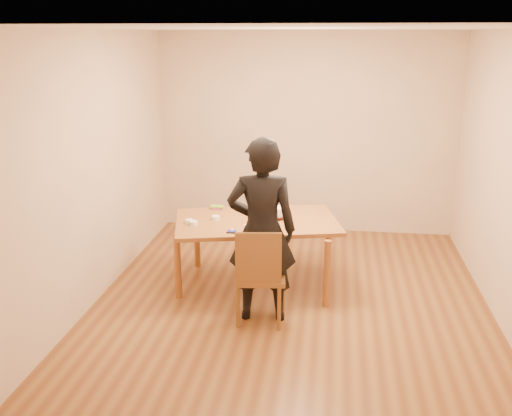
# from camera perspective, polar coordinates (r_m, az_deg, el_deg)

# --- Properties ---
(room_shell) EXTENTS (4.00, 4.50, 2.70)m
(room_shell) POSITION_cam_1_polar(r_m,az_deg,el_deg) (5.94, 4.06, 4.34)
(room_shell) COLOR brown
(room_shell) RESTS_ON ground
(dining_table) EXTENTS (1.89, 1.39, 0.04)m
(dining_table) POSITION_cam_1_polar(r_m,az_deg,el_deg) (6.08, 0.07, -1.40)
(dining_table) COLOR brown
(dining_table) RESTS_ON floor
(dining_chair) EXTENTS (0.50, 0.50, 0.04)m
(dining_chair) POSITION_cam_1_polar(r_m,az_deg,el_deg) (5.44, 0.51, -6.82)
(dining_chair) COLOR brown
(dining_chair) RESTS_ON floor
(cake_plate) EXTENTS (0.31, 0.31, 0.02)m
(cake_plate) POSITION_cam_1_polar(r_m,az_deg,el_deg) (6.17, 1.78, -0.78)
(cake_plate) COLOR red
(cake_plate) RESTS_ON dining_table
(cake) EXTENTS (0.23, 0.23, 0.07)m
(cake) POSITION_cam_1_polar(r_m,az_deg,el_deg) (6.16, 1.79, -0.35)
(cake) COLOR white
(cake) RESTS_ON cake_plate
(frosting_dome) EXTENTS (0.23, 0.23, 0.03)m
(frosting_dome) POSITION_cam_1_polar(r_m,az_deg,el_deg) (6.14, 1.79, 0.09)
(frosting_dome) COLOR white
(frosting_dome) RESTS_ON cake
(frosting_tub) EXTENTS (0.10, 0.10, 0.09)m
(frosting_tub) POSITION_cam_1_polar(r_m,az_deg,el_deg) (5.66, -0.71, -2.10)
(frosting_tub) COLOR white
(frosting_tub) RESTS_ON dining_table
(frosting_lid) EXTENTS (0.09, 0.09, 0.01)m
(frosting_lid) POSITION_cam_1_polar(r_m,az_deg,el_deg) (5.73, -2.40, -2.30)
(frosting_lid) COLOR #241AAC
(frosting_lid) RESTS_ON dining_table
(frosting_dollop) EXTENTS (0.04, 0.04, 0.02)m
(frosting_dollop) POSITION_cam_1_polar(r_m,az_deg,el_deg) (5.73, -2.41, -2.17)
(frosting_dollop) COLOR white
(frosting_dollop) RESTS_ON frosting_lid
(ramekin_green) EXTENTS (0.08, 0.08, 0.04)m
(ramekin_green) POSITION_cam_1_polar(r_m,az_deg,el_deg) (6.00, -6.69, -1.34)
(ramekin_green) COLOR white
(ramekin_green) RESTS_ON dining_table
(ramekin_yellow) EXTENTS (0.08, 0.08, 0.04)m
(ramekin_yellow) POSITION_cam_1_polar(r_m,az_deg,el_deg) (6.10, -4.05, -0.97)
(ramekin_yellow) COLOR white
(ramekin_yellow) RESTS_ON dining_table
(ramekin_multi) EXTENTS (0.09, 0.09, 0.04)m
(ramekin_multi) POSITION_cam_1_polar(r_m,az_deg,el_deg) (5.94, -6.27, -1.52)
(ramekin_multi) COLOR white
(ramekin_multi) RESTS_ON dining_table
(candy_box_pink) EXTENTS (0.12, 0.08, 0.02)m
(candy_box_pink) POSITION_cam_1_polar(r_m,az_deg,el_deg) (6.46, -3.88, -0.04)
(candy_box_pink) COLOR #D9338E
(candy_box_pink) RESTS_ON dining_table
(candy_box_green) EXTENTS (0.15, 0.08, 0.02)m
(candy_box_green) POSITION_cam_1_polar(r_m,az_deg,el_deg) (6.46, -3.92, 0.14)
(candy_box_green) COLOR green
(candy_box_green) RESTS_ON candy_box_pink
(spatula) EXTENTS (0.17, 0.03, 0.01)m
(spatula) POSITION_cam_1_polar(r_m,az_deg,el_deg) (5.66, -2.13, -2.52)
(spatula) COLOR black
(spatula) RESTS_ON dining_table
(person) EXTENTS (0.69, 0.49, 1.78)m
(person) POSITION_cam_1_polar(r_m,az_deg,el_deg) (5.32, 0.58, -2.28)
(person) COLOR black
(person) RESTS_ON floor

